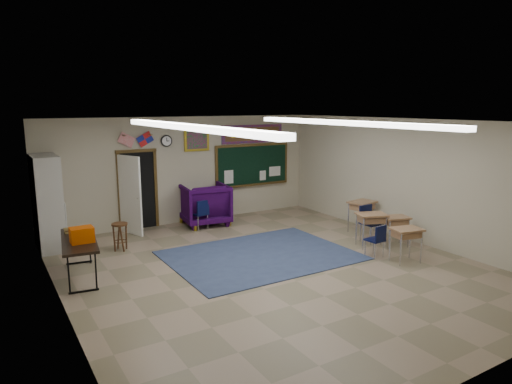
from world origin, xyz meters
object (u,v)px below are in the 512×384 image
student_desk_front_left (371,228)px  student_desk_front_right (362,215)px  wingback_armchair (205,204)px  folding_table (80,256)px  wooden_stool (120,236)px

student_desk_front_left → student_desk_front_right: bearing=75.9°
wingback_armchair → folding_table: wingback_armchair is taller
student_desk_front_right → folding_table: bearing=167.9°
folding_table → student_desk_front_left: bearing=-5.9°
wingback_armchair → student_desk_front_left: 4.65m
folding_table → wooden_stool: folding_table is taller
folding_table → wingback_armchair: bearing=40.1°
student_desk_front_right → folding_table: size_ratio=0.43×
wingback_armchair → wooden_stool: size_ratio=1.97×
student_desk_front_left → wooden_stool: size_ratio=1.25×
student_desk_front_left → wooden_stool: bearing=172.0°
student_desk_front_right → folding_table: folding_table is taller
folding_table → wooden_stool: bearing=56.7°
wingback_armchair → student_desk_front_right: (3.21, -2.87, -0.12)m
wingback_armchair → student_desk_front_left: wingback_armchair is taller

